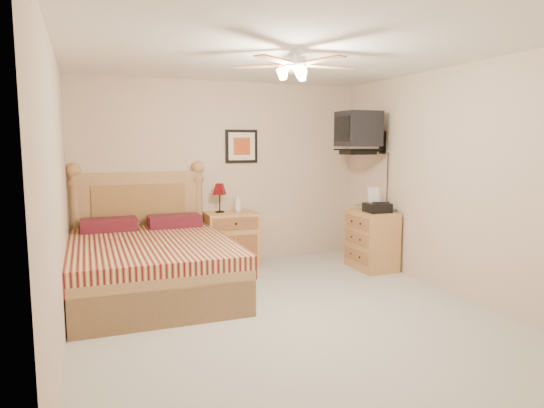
{
  "coord_description": "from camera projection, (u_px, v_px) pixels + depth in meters",
  "views": [
    {
      "loc": [
        -1.79,
        -4.25,
        1.68
      ],
      "look_at": [
        0.21,
        0.9,
        0.97
      ],
      "focal_mm": 32.0,
      "sensor_mm": 36.0,
      "label": 1
    }
  ],
  "objects": [
    {
      "name": "floor",
      "position": [
        285.0,
        313.0,
        4.78
      ],
      "size": [
        4.5,
        4.5,
        0.0
      ],
      "primitive_type": "plane",
      "color": "#AAA69A",
      "rests_on": "ground"
    },
    {
      "name": "nightstand",
      "position": [
        231.0,
        239.0,
        6.6
      ],
      "size": [
        0.7,
        0.54,
        0.73
      ],
      "primitive_type": "cube",
      "rotation": [
        0.0,
        0.0,
        -0.04
      ],
      "color": "#BD7C43",
      "rests_on": "ground"
    },
    {
      "name": "framed_picture",
      "position": [
        241.0,
        146.0,
        6.74
      ],
      "size": [
        0.46,
        0.04,
        0.46
      ],
      "primitive_type": "cube",
      "color": "black",
      "rests_on": "wall_back"
    },
    {
      "name": "wall_front",
      "position": [
        452.0,
        224.0,
        2.54
      ],
      "size": [
        4.0,
        0.04,
        2.5
      ],
      "primitive_type": "cube",
      "color": "#CCB196",
      "rests_on": "ground"
    },
    {
      "name": "magazine_lower",
      "position": [
        362.0,
        208.0,
        6.56
      ],
      "size": [
        0.24,
        0.31,
        0.03
      ],
      "primitive_type": "imported",
      "rotation": [
        0.0,
        0.0,
        0.07
      ],
      "color": "#BEB69C",
      "rests_on": "dresser"
    },
    {
      "name": "wall_back",
      "position": [
        223.0,
        173.0,
        6.7
      ],
      "size": [
        4.0,
        0.04,
        2.5
      ],
      "primitive_type": "cube",
      "color": "#CCB196",
      "rests_on": "ground"
    },
    {
      "name": "ceiling_fan",
      "position": [
        295.0,
        65.0,
        4.3
      ],
      "size": [
        1.14,
        1.14,
        0.28
      ],
      "primitive_type": null,
      "color": "white",
      "rests_on": "ceiling"
    },
    {
      "name": "table_lamp",
      "position": [
        220.0,
        198.0,
        6.54
      ],
      "size": [
        0.26,
        0.26,
        0.39
      ],
      "primitive_type": null,
      "rotation": [
        0.0,
        0.0,
        0.25
      ],
      "color": "#5D0509",
      "rests_on": "nightstand"
    },
    {
      "name": "wall_left",
      "position": [
        57.0,
        196.0,
        3.91
      ],
      "size": [
        0.04,
        4.5,
        2.5
      ],
      "primitive_type": "cube",
      "color": "#CCB196",
      "rests_on": "ground"
    },
    {
      "name": "ceiling",
      "position": [
        286.0,
        52.0,
        4.47
      ],
      "size": [
        4.0,
        4.5,
        0.04
      ],
      "primitive_type": "cube",
      "color": "white",
      "rests_on": "ground"
    },
    {
      "name": "wall_right",
      "position": [
        453.0,
        181.0,
        5.34
      ],
      "size": [
        0.04,
        4.5,
        2.5
      ],
      "primitive_type": "cube",
      "color": "#CCB196",
      "rests_on": "ground"
    },
    {
      "name": "fax_machine",
      "position": [
        377.0,
        200.0,
        6.26
      ],
      "size": [
        0.32,
        0.33,
        0.31
      ],
      "primitive_type": null,
      "rotation": [
        0.0,
        0.0,
        -0.07
      ],
      "color": "black",
      "rests_on": "dresser"
    },
    {
      "name": "bed",
      "position": [
        150.0,
        230.0,
        5.32
      ],
      "size": [
        1.69,
        2.22,
        1.43
      ],
      "primitive_type": null,
      "rotation": [
        0.0,
        0.0,
        -0.0
      ],
      "color": "#9F7345",
      "rests_on": "ground"
    },
    {
      "name": "wall_tv",
      "position": [
        368.0,
        132.0,
        6.42
      ],
      "size": [
        0.56,
        0.46,
        0.58
      ],
      "primitive_type": null,
      "color": "black",
      "rests_on": "wall_right"
    },
    {
      "name": "magazine_upper",
      "position": [
        363.0,
        206.0,
        6.57
      ],
      "size": [
        0.27,
        0.31,
        0.02
      ],
      "primitive_type": "imported",
      "rotation": [
        0.0,
        0.0,
        0.37
      ],
      "color": "gray",
      "rests_on": "magazine_lower"
    },
    {
      "name": "dresser",
      "position": [
        372.0,
        240.0,
        6.42
      ],
      "size": [
        0.46,
        0.66,
        0.78
      ],
      "primitive_type": "cube",
      "rotation": [
        0.0,
        0.0,
        -0.01
      ],
      "color": "#B0793B",
      "rests_on": "ground"
    },
    {
      "name": "lotion_bottle",
      "position": [
        238.0,
        204.0,
        6.61
      ],
      "size": [
        0.11,
        0.11,
        0.22
      ],
      "primitive_type": "imported",
      "rotation": [
        0.0,
        0.0,
        0.35
      ],
      "color": "white",
      "rests_on": "nightstand"
    }
  ]
}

